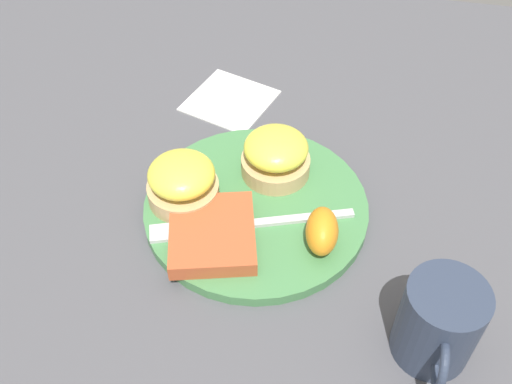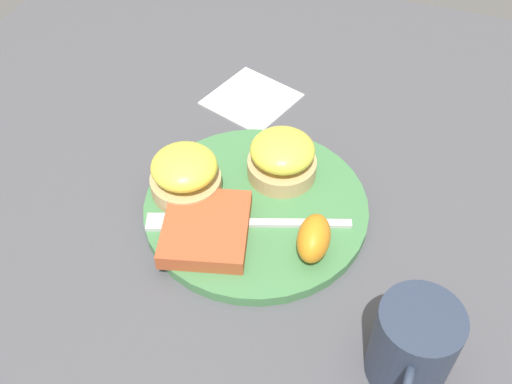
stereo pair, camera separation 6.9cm
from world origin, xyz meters
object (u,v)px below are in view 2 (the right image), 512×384
Objects in this scene: sandwich_benedict_left at (282,158)px; cup at (413,346)px; fork at (235,223)px; hashbrown_patty at (206,229)px; orange_wedge at (314,238)px; sandwich_benedict_right at (185,174)px.

cup is at bearing 43.84° from sandwich_benedict_left.
sandwich_benedict_left is 0.10m from fork.
hashbrown_patty is at bearing -22.48° from sandwich_benedict_left.
sandwich_benedict_left reaches higher than orange_wedge.
fork is at bearing 67.98° from sandwich_benedict_right.
sandwich_benedict_right reaches higher than hashbrown_patty.
sandwich_benedict_right reaches higher than fork.
hashbrown_patty is 0.26m from cup.
sandwich_benedict_left is at bearing 157.52° from hashbrown_patty.
cup is (0.10, 0.12, 0.01)m from orange_wedge.
sandwich_benedict_left is 0.13m from hashbrown_patty.
sandwich_benedict_right is 0.32m from cup.
cup is (0.08, 0.24, 0.02)m from hashbrown_patty.
cup is (0.13, 0.29, 0.01)m from sandwich_benedict_right.
sandwich_benedict_right is 0.37× the size of fork.
orange_wedge is (0.10, 0.07, -0.01)m from sandwich_benedict_left.
sandwich_benedict_left is 0.12m from sandwich_benedict_right.
hashbrown_patty is 0.12m from orange_wedge.
sandwich_benedict_right is 1.41× the size of orange_wedge.
orange_wedge is 0.26× the size of fork.
hashbrown_patty is at bearing -45.07° from fork.
sandwich_benedict_left reaches higher than hashbrown_patty.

